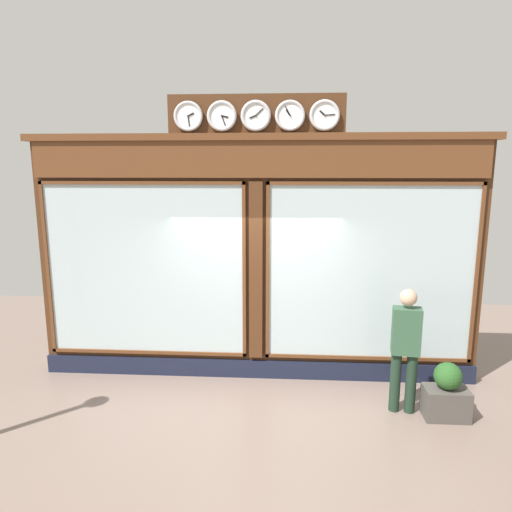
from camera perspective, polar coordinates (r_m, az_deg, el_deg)
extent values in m
plane|color=#7A665B|center=(5.10, -2.29, -28.35)|extent=(14.00, 14.00, 0.00)
cube|color=#4C2B16|center=(7.03, 0.08, -0.79)|extent=(6.65, 0.30, 3.59)
cube|color=#191E33|center=(7.39, -0.01, -13.74)|extent=(6.65, 0.08, 0.28)
cube|color=brown|center=(6.70, -0.02, 11.86)|extent=(6.51, 0.08, 0.52)
cube|color=brown|center=(6.73, -0.01, 14.50)|extent=(6.78, 0.20, 0.10)
cube|color=silver|center=(6.99, 13.93, -2.10)|extent=(2.97, 0.02, 2.57)
cube|color=brown|center=(6.81, 14.47, 8.68)|extent=(3.07, 0.04, 0.05)
cube|color=brown|center=(7.38, 13.48, -12.12)|extent=(3.07, 0.04, 0.05)
cube|color=brown|center=(7.40, 25.56, -2.16)|extent=(0.05, 0.04, 2.67)
cube|color=brown|center=(6.87, 1.44, -2.02)|extent=(0.05, 0.04, 2.67)
cube|color=silver|center=(7.20, -13.54, -1.72)|extent=(2.97, 0.02, 2.57)
cube|color=brown|center=(7.02, -14.07, 8.76)|extent=(3.07, 0.04, 0.05)
cube|color=brown|center=(7.57, -13.13, -11.48)|extent=(3.07, 0.04, 0.05)
cube|color=brown|center=(7.76, -24.31, -1.48)|extent=(0.05, 0.04, 2.67)
cube|color=brown|center=(6.89, -1.47, -1.98)|extent=(0.05, 0.04, 2.67)
cube|color=#4C2B16|center=(6.88, -0.02, -1.99)|extent=(0.20, 0.10, 2.67)
cube|color=#4C2B16|center=(6.79, 0.01, 16.87)|extent=(2.51, 0.06, 0.61)
cylinder|color=white|center=(6.72, 8.46, 16.82)|extent=(0.34, 0.02, 0.34)
torus|color=silver|center=(6.71, 8.47, 16.82)|extent=(0.42, 0.05, 0.42)
cube|color=black|center=(6.70, 8.18, 17.10)|extent=(0.08, 0.01, 0.07)
cube|color=black|center=(6.71, 9.11, 16.84)|extent=(0.14, 0.01, 0.02)
sphere|color=black|center=(6.70, 8.48, 16.83)|extent=(0.02, 0.02, 0.02)
cylinder|color=white|center=(6.70, 4.22, 16.92)|extent=(0.34, 0.02, 0.34)
torus|color=silver|center=(6.69, 4.22, 16.92)|extent=(0.42, 0.05, 0.42)
cube|color=black|center=(6.69, 3.98, 17.25)|extent=(0.07, 0.01, 0.09)
cube|color=black|center=(6.69, 3.92, 17.47)|extent=(0.08, 0.01, 0.13)
sphere|color=black|center=(6.68, 4.22, 16.94)|extent=(0.02, 0.02, 0.02)
cylinder|color=white|center=(6.71, -0.03, 16.94)|extent=(0.34, 0.02, 0.34)
torus|color=silver|center=(6.71, -0.04, 16.94)|extent=(0.42, 0.06, 0.42)
cube|color=black|center=(6.70, -0.42, 16.80)|extent=(0.09, 0.01, 0.05)
cube|color=black|center=(6.70, 0.42, 17.37)|extent=(0.11, 0.01, 0.11)
sphere|color=black|center=(6.69, -0.04, 16.95)|extent=(0.02, 0.02, 0.02)
cylinder|color=white|center=(6.76, -4.25, 16.86)|extent=(0.34, 0.02, 0.34)
torus|color=silver|center=(6.75, -4.25, 16.87)|extent=(0.42, 0.06, 0.42)
cube|color=black|center=(6.74, -3.87, 16.80)|extent=(0.09, 0.01, 0.04)
cube|color=black|center=(6.73, -4.03, 16.32)|extent=(0.06, 0.01, 0.14)
sphere|color=black|center=(6.74, -4.27, 16.88)|extent=(0.02, 0.02, 0.02)
cylinder|color=white|center=(6.84, -8.37, 16.71)|extent=(0.34, 0.02, 0.34)
torus|color=silver|center=(6.84, -8.38, 16.72)|extent=(0.41, 0.05, 0.41)
cube|color=black|center=(6.82, -8.05, 16.91)|extent=(0.09, 0.01, 0.06)
cube|color=black|center=(6.82, -8.31, 16.13)|extent=(0.03, 0.01, 0.14)
sphere|color=black|center=(6.82, -8.41, 16.73)|extent=(0.02, 0.02, 0.02)
cylinder|color=#1C2F21|center=(6.64, 16.81, -14.63)|extent=(0.14, 0.14, 0.82)
cylinder|color=#1C2F21|center=(6.67, 18.57, -14.65)|extent=(0.14, 0.14, 0.82)
cube|color=#33563D|center=(6.38, 18.07, -8.79)|extent=(0.39, 0.27, 0.62)
sphere|color=tan|center=(6.25, 18.31, -4.90)|extent=(0.22, 0.22, 0.22)
cube|color=#4C4742|center=(6.78, 22.37, -16.44)|extent=(0.56, 0.36, 0.40)
sphere|color=#285623|center=(6.62, 22.61, -13.52)|extent=(0.35, 0.35, 0.35)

